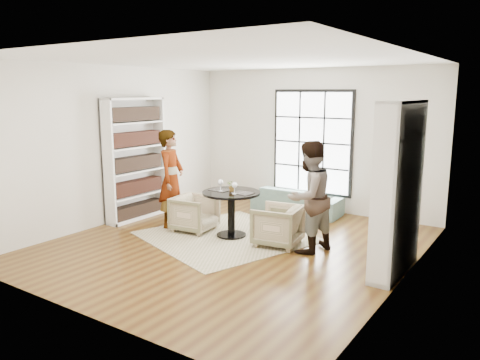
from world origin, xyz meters
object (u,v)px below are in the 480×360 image
Objects in this scene: person_right at (309,197)px; wine_glass_left at (220,183)px; sofa at (297,200)px; person_left at (171,179)px; flower_centerpiece at (232,186)px; pedestal_table at (231,204)px; armchair_left at (195,213)px; armchair_right at (278,225)px; wine_glass_right at (234,186)px.

wine_glass_left is at bearing -69.91° from person_right.
person_left reaches higher than sofa.
person_left is (-1.51, -2.19, 0.64)m from sofa.
person_right is 1.45m from flower_centerpiece.
pedestal_table is at bearing -72.56° from person_right.
person_right is at bearing -105.25° from person_left.
person_right is at bearing -92.92° from armchair_left.
person_left is at bearing -174.17° from flower_centerpiece.
armchair_left is 0.80m from person_left.
flower_centerpiece is at bearing -73.69° from person_right.
armchair_right is 3.51× the size of wine_glass_left.
flower_centerpiece reaches higher than armchair_right.
armchair_left is at bearing -169.95° from flower_centerpiece.
sofa is 2.50× the size of armchair_right.
wine_glass_left is 0.21m from flower_centerpiece.
wine_glass_left is 1.04× the size of wine_glass_right.
sofa is 2.47m from person_right.
flower_centerpiece is at bearing 134.51° from wine_glass_right.
armchair_right is 3.64× the size of wine_glass_right.
person_right is at bearing 118.69° from sofa.
flower_centerpiece reaches higher than sofa.
wine_glass_right is (0.15, -0.12, 0.37)m from pedestal_table.
person_right reaches higher than armchair_left.
person_right is (0.55, -0.00, 0.55)m from armchair_right.
armchair_right is 0.99m from wine_glass_right.
person_left is at bearing -178.81° from wine_glass_left.
wine_glass_right is (-1.31, -0.16, 0.07)m from person_right.
pedestal_table is 0.42m from wine_glass_left.
sofa is 2.16m from armchair_right.
armchair_left is 3.42× the size of wine_glass_left.
wine_glass_left is at bearing 77.23° from sofa.
pedestal_table is 0.42m from wine_glass_right.
person_right is 8.40× the size of wine_glass_left.
person_left is (-2.20, -0.14, 0.58)m from armchair_right.
wine_glass_left is (1.12, 0.02, 0.04)m from person_left.
flower_centerpiece is (0.00, 0.03, 0.32)m from pedestal_table.
person_right is at bearing 4.14° from wine_glass_left.
armchair_left is 2.28m from person_right.
wine_glass_right reaches higher than armchair_right.
armchair_left is at bearing 178.77° from wine_glass_right.
wine_glass_right is at bearing -108.95° from person_left.
person_left is (-1.29, -0.10, 0.33)m from pedestal_table.
flower_centerpiece is at bearing -86.55° from armchair_left.
sofa is 9.43× the size of flower_centerpiece.
person_left is at bearing -71.11° from person_right.
armchair_right is at bearing 2.40° from pedestal_table.
wine_glass_left is at bearing -148.23° from flower_centerpiece.
sofa is 2.74m from person_left.
person_right reaches higher than pedestal_table.
flower_centerpiece is (0.18, 0.11, -0.05)m from wine_glass_left.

